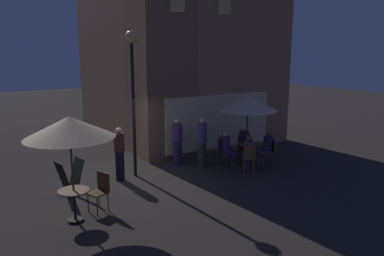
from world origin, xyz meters
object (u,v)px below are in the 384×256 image
object	(u,v)px
cafe_table_1	(247,150)
cafe_chair_2	(271,150)
patron_seated_3	(226,146)
patron_standing_5	(202,142)
patio_umbrella_0	(69,128)
patron_seated_2	(244,141)
patron_standing_4	(177,142)
cafe_chair_0	(101,188)
cafe_chair_1	(249,156)
patron_seated_0	(249,151)
patron_seated_1	(267,147)
patron_standing_6	(120,154)
cafe_chair_4	(222,149)
cafe_chair_3	(244,145)
street_lamp_near_corner	(132,68)
cafe_table_0	(74,199)
patio_umbrella_1	(248,104)
menu_sandwich_board	(70,177)

from	to	relation	value
cafe_table_1	cafe_chair_2	xyz separation A→B (m)	(0.70, -0.47, 0.00)
patron_seated_3	patron_standing_5	world-z (taller)	patron_standing_5
cafe_table_1	patio_umbrella_0	xyz separation A→B (m)	(-6.31, -1.44, 1.70)
patron_seated_2	patron_standing_4	size ratio (longest dim) A/B	0.77
cafe_chair_2	cafe_chair_0	bearing A→B (deg)	39.84
patron_seated_3	cafe_chair_1	bearing A→B (deg)	-51.74
patron_seated_0	patron_seated_1	xyz separation A→B (m)	(0.94, 0.18, -0.02)
patron_standing_6	cafe_chair_4	bearing A→B (deg)	-125.24
cafe_table_1	patron_seated_2	distance (m)	0.68
patron_standing_5	cafe_chair_3	bearing A→B (deg)	-145.89
patron_seated_0	patron_seated_2	distance (m)	1.34
patio_umbrella_0	cafe_chair_1	distance (m)	6.15
street_lamp_near_corner	cafe_chair_1	xyz separation A→B (m)	(3.35, -1.64, -2.87)
patron_seated_0	patron_seated_2	size ratio (longest dim) A/B	0.98
cafe_chair_4	patio_umbrella_0	bearing A→B (deg)	-134.40
cafe_chair_0	patron_seated_0	size ratio (longest dim) A/B	0.79
cafe_chair_3	patron_seated_2	world-z (taller)	patron_seated_2
cafe_table_0	cafe_table_1	size ratio (longest dim) A/B	1.00
patio_umbrella_1	patron_standing_6	size ratio (longest dim) A/B	1.46
cafe_table_0	cafe_chair_4	size ratio (longest dim) A/B	0.80
cafe_chair_1	patron_standing_5	xyz separation A→B (m)	(-0.99, 1.33, 0.30)
patio_umbrella_1	patio_umbrella_0	bearing A→B (deg)	-167.10
street_lamp_near_corner	cafe_chair_3	world-z (taller)	street_lamp_near_corner
patio_umbrella_1	cafe_chair_3	size ratio (longest dim) A/B	2.78
menu_sandwich_board	patron_standing_6	size ratio (longest dim) A/B	0.60
patio_umbrella_0	cafe_chair_2	world-z (taller)	patio_umbrella_0
patron_standing_5	patron_seated_3	bearing A→B (deg)	-168.79
cafe_table_1	patron_seated_1	world-z (taller)	patron_seated_1
cafe_chair_4	patron_seated_3	xyz separation A→B (m)	(0.13, -0.07, 0.11)
cafe_table_1	patron_seated_0	xyz separation A→B (m)	(-0.37, -0.56, 0.14)
patron_seated_2	patio_umbrella_0	bearing A→B (deg)	-42.14
patron_standing_5	cafe_table_1	bearing A→B (deg)	-171.34
cafe_chair_3	cafe_chair_4	size ratio (longest dim) A/B	0.90
menu_sandwich_board	cafe_table_0	bearing A→B (deg)	-110.39
cafe_chair_0	patron_seated_0	distance (m)	5.25
cafe_chair_2	cafe_chair_3	xyz separation A→B (m)	(-0.29, 1.15, -0.04)
patron_seated_1	patron_seated_2	bearing A→B (deg)	-42.53
menu_sandwich_board	cafe_chair_0	world-z (taller)	menu_sandwich_board
cafe_table_0	cafe_chair_3	bearing A→B (deg)	17.58
patio_umbrella_0	patron_seated_0	distance (m)	6.21
cafe_chair_3	patron_standing_5	world-z (taller)	patron_standing_5
patron_standing_6	patron_seated_2	bearing A→B (deg)	-121.67
cafe_chair_2	patron_standing_6	size ratio (longest dim) A/B	0.56
cafe_chair_1	patio_umbrella_0	bearing A→B (deg)	130.29
patio_umbrella_1	street_lamp_near_corner	bearing A→B (deg)	165.88
patio_umbrella_0	cafe_chair_0	distance (m)	1.86
cafe_chair_2	street_lamp_near_corner	bearing A→B (deg)	16.19
patron_standing_4	patron_standing_6	world-z (taller)	patron_standing_6
street_lamp_near_corner	patron_standing_4	distance (m)	3.17
cafe_chair_4	patron_seated_0	bearing A→B (deg)	-39.92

